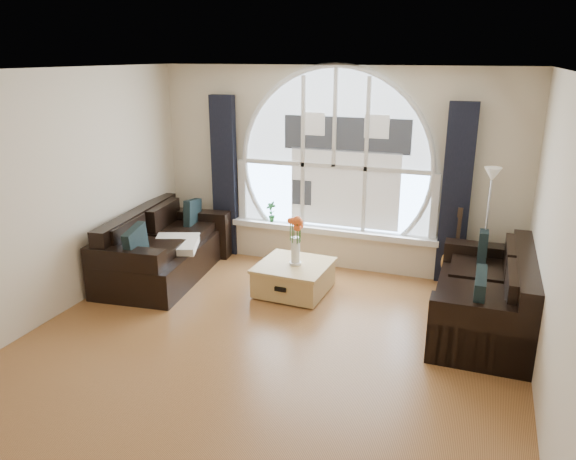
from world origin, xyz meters
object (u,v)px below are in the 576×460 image
object	(u,v)px
sofa_right	(483,293)
guitar	(457,246)
sofa_left	(165,247)
floor_lamp	(486,234)
vase_flowers	(296,234)
potted_plant	(271,212)
coffee_chest	(294,276)

from	to	relation	value
sofa_right	guitar	xyz separation A→B (m)	(-0.35, 1.06, 0.13)
sofa_left	floor_lamp	distance (m)	4.04
vase_flowers	potted_plant	size ratio (longest dim) A/B	2.43
coffee_chest	floor_lamp	world-z (taller)	floor_lamp
potted_plant	guitar	bearing A→B (deg)	-3.09
coffee_chest	sofa_right	bearing A→B (deg)	-1.40
floor_lamp	potted_plant	bearing A→B (deg)	172.77
sofa_right	vase_flowers	distance (m)	2.22
vase_flowers	guitar	bearing A→B (deg)	26.25
vase_flowers	sofa_left	bearing A→B (deg)	-177.53
sofa_right	coffee_chest	xyz separation A→B (m)	(-2.21, 0.16, -0.19)
sofa_right	floor_lamp	world-z (taller)	floor_lamp
guitar	sofa_left	bearing A→B (deg)	-161.29
floor_lamp	sofa_left	bearing A→B (deg)	-169.15
floor_lamp	guitar	world-z (taller)	floor_lamp
coffee_chest	potted_plant	xyz separation A→B (m)	(-0.71, 1.04, 0.49)
sofa_left	coffee_chest	bearing A→B (deg)	-3.65
sofa_right	floor_lamp	size ratio (longest dim) A/B	1.21
coffee_chest	vase_flowers	bearing A→B (deg)	-12.11
coffee_chest	floor_lamp	distance (m)	2.35
vase_flowers	guitar	size ratio (longest dim) A/B	0.66
floor_lamp	guitar	distance (m)	0.47
sofa_right	vase_flowers	bearing A→B (deg)	175.86
sofa_left	vase_flowers	size ratio (longest dim) A/B	2.79
sofa_left	sofa_right	distance (m)	3.98
coffee_chest	vase_flowers	size ratio (longest dim) A/B	1.22
sofa_left	coffee_chest	size ratio (longest dim) A/B	2.30
sofa_right	coffee_chest	size ratio (longest dim) A/B	2.27
vase_flowers	floor_lamp	bearing A→B (deg)	17.53
floor_lamp	potted_plant	xyz separation A→B (m)	(-2.88, 0.37, -0.11)
sofa_right	potted_plant	xyz separation A→B (m)	(-2.91, 1.20, 0.29)
floor_lamp	potted_plant	world-z (taller)	floor_lamp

